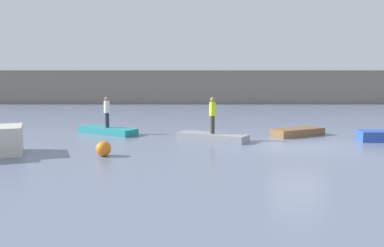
{
  "coord_description": "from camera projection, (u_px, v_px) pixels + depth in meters",
  "views": [
    {
      "loc": [
        -4.96,
        -19.97,
        3.53
      ],
      "look_at": [
        -4.92,
        1.62,
        0.87
      ],
      "focal_mm": 40.73,
      "sensor_mm": 36.0,
      "label": 1
    }
  ],
  "objects": [
    {
      "name": "rowboat_grey",
      "position": [
        212.0,
        137.0,
        21.89
      ],
      "size": [
        3.69,
        2.68,
        0.36
      ],
      "primitive_type": "cube",
      "rotation": [
        0.0,
        0.0,
        -0.49
      ],
      "color": "gray",
      "rests_on": "ground_plane"
    },
    {
      "name": "mooring_buoy",
      "position": [
        103.0,
        149.0,
        17.88
      ],
      "size": [
        0.63,
        0.63,
        0.63
      ],
      "primitive_type": "sphere",
      "color": "orange",
      "rests_on": "ground_plane"
    },
    {
      "name": "person_white_shirt",
      "position": [
        106.0,
        111.0,
        24.02
      ],
      "size": [
        0.32,
        0.32,
        1.7
      ],
      "color": "#232838",
      "rests_on": "rowboat_teal"
    },
    {
      "name": "rowboat_brown",
      "position": [
        297.0,
        132.0,
        23.46
      ],
      "size": [
        3.1,
        2.39,
        0.41
      ],
      "primitive_type": "cube",
      "rotation": [
        0.0,
        0.0,
        0.5
      ],
      "color": "brown",
      "rests_on": "ground_plane"
    },
    {
      "name": "rowboat_teal",
      "position": [
        107.0,
        131.0,
        24.16
      ],
      "size": [
        3.62,
        2.92,
        0.36
      ],
      "primitive_type": "cube",
      "rotation": [
        0.0,
        0.0,
        -0.59
      ],
      "color": "teal",
      "rests_on": "ground_plane"
    },
    {
      "name": "person_hiviz_shirt",
      "position": [
        212.0,
        113.0,
        21.74
      ],
      "size": [
        0.32,
        0.32,
        1.83
      ],
      "color": "#38332D",
      "rests_on": "rowboat_grey"
    },
    {
      "name": "embankment_wall",
      "position": [
        239.0,
        87.0,
        45.44
      ],
      "size": [
        80.0,
        1.2,
        3.49
      ],
      "primitive_type": "cube",
      "color": "gray",
      "rests_on": "ground_plane"
    },
    {
      "name": "ground_plane",
      "position": [
        298.0,
        146.0,
        20.26
      ],
      "size": [
        120.0,
        120.0,
        0.0
      ],
      "primitive_type": "plane",
      "color": "slate"
    }
  ]
}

